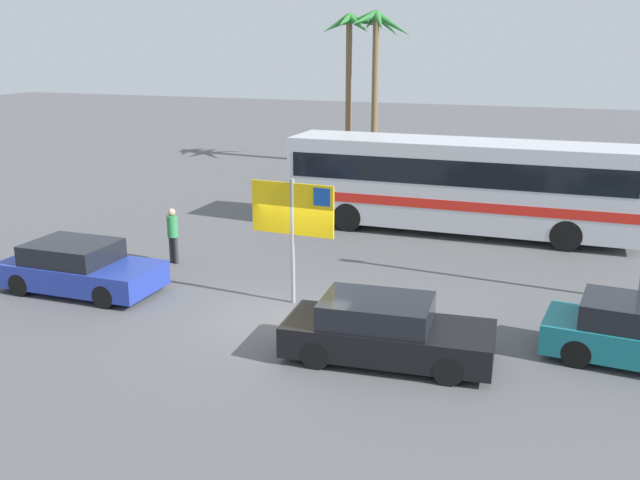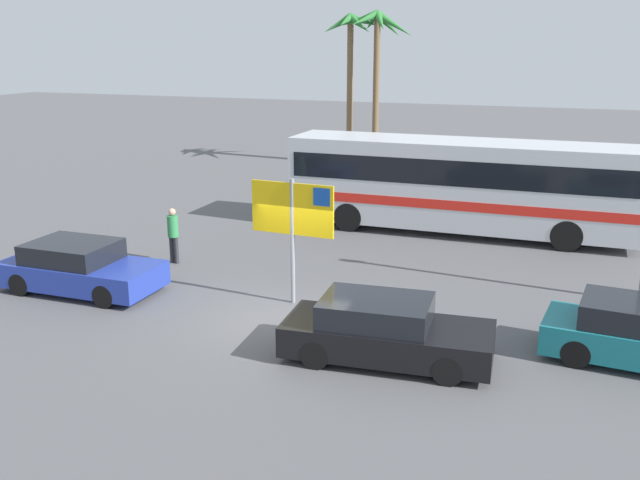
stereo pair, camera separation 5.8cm
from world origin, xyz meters
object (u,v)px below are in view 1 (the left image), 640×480
car_black (385,331)px  pedestrian_crossing_lot (173,231)px  car_blue (79,268)px  ferry_sign (294,214)px  bus_front_coach (459,182)px

car_black → pedestrian_crossing_lot: pedestrian_crossing_lot is taller
car_blue → car_black: 8.83m
car_blue → pedestrian_crossing_lot: bearing=70.8°
ferry_sign → car_black: (3.01, -2.48, -1.69)m
bus_front_coach → car_black: bus_front_coach is taller
ferry_sign → car_blue: (-5.71, -1.10, -1.69)m
ferry_sign → car_blue: 6.05m
ferry_sign → bus_front_coach: bearing=75.4°
ferry_sign → car_black: size_ratio=0.72×
bus_front_coach → car_black: (0.32, -10.84, -1.15)m
pedestrian_crossing_lot → car_blue: bearing=-7.8°
bus_front_coach → pedestrian_crossing_lot: 9.82m
car_black → pedestrian_crossing_lot: size_ratio=2.64×
bus_front_coach → car_black: bearing=-88.3°
ferry_sign → car_blue: bearing=-165.8°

